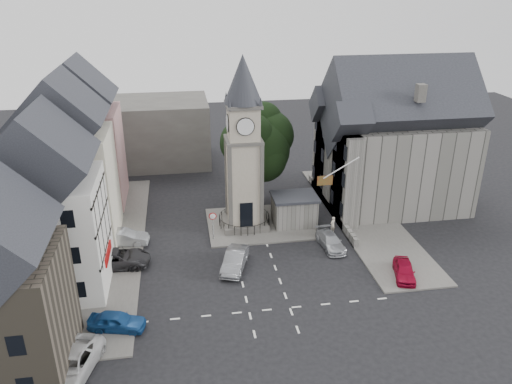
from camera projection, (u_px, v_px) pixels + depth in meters
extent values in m
plane|color=black|center=(257.00, 269.00, 41.18)|extent=(120.00, 120.00, 0.00)
cube|color=#595651|center=(110.00, 245.00, 44.78)|extent=(6.00, 30.00, 0.14)
cube|color=#595651|center=(362.00, 216.00, 50.13)|extent=(6.00, 26.00, 0.14)
cube|color=#595651|center=(260.00, 224.00, 48.61)|extent=(10.00, 8.00, 0.16)
cube|color=silver|center=(270.00, 310.00, 36.19)|extent=(20.00, 8.00, 0.01)
cube|color=#4C4944|center=(244.00, 222.00, 48.29)|extent=(4.20, 4.20, 0.70)
torus|color=black|center=(244.00, 215.00, 48.00)|extent=(4.86, 4.86, 0.06)
cube|color=#A49E84|center=(244.00, 181.00, 46.56)|extent=(3.00, 3.00, 8.00)
cube|color=black|center=(246.00, 214.00, 46.36)|extent=(1.20, 0.25, 2.40)
cube|color=#4C4944|center=(243.00, 140.00, 44.96)|extent=(3.30, 3.30, 0.25)
cube|color=#A49E84|center=(243.00, 122.00, 44.33)|extent=(2.70, 2.70, 3.20)
cylinder|color=white|center=(245.00, 127.00, 43.06)|extent=(1.50, 0.12, 1.50)
cube|color=#4C4944|center=(243.00, 105.00, 43.69)|extent=(3.10, 3.10, 0.30)
cone|color=#202228|center=(243.00, 79.00, 42.80)|extent=(3.40, 3.40, 4.20)
cube|color=#615F59|center=(294.00, 211.00, 48.11)|extent=(4.00, 3.00, 2.80)
cube|color=#202228|center=(295.00, 197.00, 47.49)|extent=(4.30, 3.30, 0.25)
cylinder|color=black|center=(257.00, 184.00, 52.37)|extent=(0.70, 0.70, 4.40)
cylinder|color=black|center=(213.00, 228.00, 45.20)|extent=(0.10, 0.10, 2.50)
cone|color=#A50C0C|center=(213.00, 216.00, 44.61)|extent=(0.70, 0.06, 0.70)
cone|color=white|center=(213.00, 216.00, 44.60)|extent=(0.54, 0.04, 0.54)
cube|color=#CE968E|center=(85.00, 158.00, 51.45)|extent=(7.50, 7.00, 10.00)
cube|color=#EFEBC8|center=(71.00, 188.00, 44.20)|extent=(7.50, 7.00, 10.00)
cube|color=silver|center=(53.00, 235.00, 37.15)|extent=(7.50, 7.00, 9.00)
cube|color=#4C4944|center=(129.00, 133.00, 63.23)|extent=(20.00, 10.00, 8.00)
cube|color=#615F59|center=(393.00, 163.00, 51.66)|extent=(14.00, 10.00, 9.00)
cube|color=#615F59|center=(346.00, 179.00, 47.59)|extent=(1.60, 4.40, 9.00)
cube|color=#615F59|center=(325.00, 155.00, 53.94)|extent=(1.60, 4.40, 9.00)
cube|color=#615F59|center=(330.00, 206.00, 51.38)|extent=(0.40, 16.00, 0.90)
cylinder|color=white|center=(341.00, 168.00, 43.17)|extent=(3.17, 0.10, 1.89)
plane|color=#B21414|center=(325.00, 181.00, 43.40)|extent=(1.40, 0.00, 1.40)
imported|color=#194A8E|center=(117.00, 321.00, 33.94)|extent=(4.15, 2.43, 1.33)
imported|color=#AAAEB2|center=(124.00, 238.00, 44.71)|extent=(4.42, 1.95, 1.41)
imported|color=#2A292C|center=(116.00, 259.00, 41.26)|extent=(5.64, 2.78, 1.54)
imported|color=gray|center=(235.00, 260.00, 41.07)|extent=(2.94, 4.79, 1.49)
imported|color=#A5A8AD|center=(330.00, 241.00, 44.30)|extent=(2.07, 4.36, 1.23)
imported|color=maroon|center=(404.00, 270.00, 39.85)|extent=(2.51, 4.05, 1.29)
imported|color=silver|center=(71.00, 366.00, 29.94)|extent=(3.88, 5.88, 1.50)
imported|color=beige|center=(333.00, 225.00, 46.76)|extent=(0.71, 0.67, 1.64)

